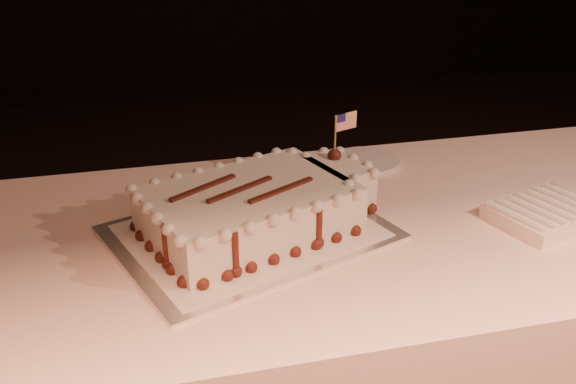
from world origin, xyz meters
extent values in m
cube|color=#FFD5C5|center=(0.00, 0.60, 0.38)|extent=(2.40, 0.80, 0.75)
cube|color=white|center=(-0.36, 0.60, 0.75)|extent=(0.63, 0.55, 0.01)
cube|color=silver|center=(-0.36, 0.60, 0.76)|extent=(0.56, 0.49, 0.00)
cube|color=silver|center=(-0.36, 0.60, 0.81)|extent=(0.46, 0.38, 0.09)
cube|color=silver|center=(-0.15, 0.68, 0.81)|extent=(0.14, 0.17, 0.09)
sphere|color=#531D14|center=(-0.48, 0.42, 0.77)|extent=(0.02, 0.02, 0.02)
sphere|color=#531D14|center=(-0.43, 0.43, 0.77)|extent=(0.02, 0.02, 0.02)
sphere|color=#531D14|center=(-0.39, 0.45, 0.77)|extent=(0.02, 0.02, 0.02)
sphere|color=#531D14|center=(-0.34, 0.47, 0.77)|extent=(0.02, 0.02, 0.02)
sphere|color=#531D14|center=(-0.30, 0.48, 0.77)|extent=(0.02, 0.02, 0.02)
sphere|color=#531D14|center=(-0.25, 0.50, 0.77)|extent=(0.02, 0.02, 0.02)
sphere|color=#531D14|center=(-0.21, 0.52, 0.77)|extent=(0.02, 0.02, 0.02)
sphere|color=#531D14|center=(-0.16, 0.53, 0.77)|extent=(0.02, 0.02, 0.02)
sphere|color=#531D14|center=(-0.16, 0.57, 0.77)|extent=(0.02, 0.02, 0.02)
sphere|color=#531D14|center=(-0.14, 0.60, 0.77)|extent=(0.02, 0.02, 0.02)
sphere|color=#531D14|center=(-0.09, 0.62, 0.77)|extent=(0.02, 0.02, 0.02)
sphere|color=#531D14|center=(-0.09, 0.66, 0.77)|extent=(0.02, 0.02, 0.02)
sphere|color=#531D14|center=(-0.11, 0.70, 0.77)|extent=(0.02, 0.02, 0.02)
sphere|color=#531D14|center=(-0.13, 0.75, 0.77)|extent=(0.02, 0.02, 0.02)
sphere|color=#531D14|center=(-0.16, 0.75, 0.77)|extent=(0.02, 0.02, 0.02)
sphere|color=#531D14|center=(-0.21, 0.74, 0.77)|extent=(0.02, 0.02, 0.02)
sphere|color=#531D14|center=(-0.23, 0.76, 0.77)|extent=(0.02, 0.02, 0.02)
sphere|color=#531D14|center=(-0.27, 0.77, 0.77)|extent=(0.02, 0.02, 0.02)
sphere|color=#531D14|center=(-0.31, 0.76, 0.77)|extent=(0.02, 0.02, 0.02)
sphere|color=#531D14|center=(-0.36, 0.74, 0.77)|extent=(0.02, 0.02, 0.02)
sphere|color=#531D14|center=(-0.40, 0.72, 0.77)|extent=(0.02, 0.02, 0.02)
sphere|color=#531D14|center=(-0.45, 0.71, 0.77)|extent=(0.02, 0.02, 0.02)
sphere|color=#531D14|center=(-0.50, 0.69, 0.77)|extent=(0.02, 0.02, 0.02)
sphere|color=#531D14|center=(-0.54, 0.67, 0.77)|extent=(0.02, 0.02, 0.02)
sphere|color=#531D14|center=(-0.59, 0.66, 0.77)|extent=(0.02, 0.02, 0.02)
sphere|color=#531D14|center=(-0.58, 0.62, 0.77)|extent=(0.02, 0.02, 0.02)
sphere|color=#531D14|center=(-0.56, 0.57, 0.77)|extent=(0.02, 0.02, 0.02)
sphere|color=#531D14|center=(-0.54, 0.52, 0.77)|extent=(0.02, 0.02, 0.02)
sphere|color=#531D14|center=(-0.53, 0.48, 0.77)|extent=(0.02, 0.02, 0.02)
sphere|color=#531D14|center=(-0.51, 0.43, 0.77)|extent=(0.02, 0.02, 0.02)
sphere|color=silver|center=(-0.48, 0.42, 0.85)|extent=(0.02, 0.02, 0.02)
sphere|color=silver|center=(-0.43, 0.43, 0.85)|extent=(0.02, 0.02, 0.02)
sphere|color=silver|center=(-0.39, 0.45, 0.85)|extent=(0.02, 0.02, 0.02)
sphere|color=silver|center=(-0.34, 0.47, 0.85)|extent=(0.02, 0.02, 0.02)
sphere|color=silver|center=(-0.30, 0.48, 0.85)|extent=(0.02, 0.02, 0.02)
sphere|color=silver|center=(-0.25, 0.50, 0.85)|extent=(0.02, 0.02, 0.02)
sphere|color=silver|center=(-0.21, 0.52, 0.85)|extent=(0.02, 0.02, 0.02)
sphere|color=silver|center=(-0.16, 0.53, 0.85)|extent=(0.02, 0.02, 0.02)
sphere|color=silver|center=(-0.16, 0.57, 0.85)|extent=(0.02, 0.02, 0.02)
sphere|color=silver|center=(-0.14, 0.60, 0.85)|extent=(0.02, 0.02, 0.02)
sphere|color=silver|center=(-0.09, 0.62, 0.85)|extent=(0.02, 0.02, 0.02)
sphere|color=silver|center=(-0.09, 0.66, 0.85)|extent=(0.02, 0.02, 0.02)
sphere|color=silver|center=(-0.11, 0.70, 0.85)|extent=(0.02, 0.02, 0.02)
sphere|color=silver|center=(-0.13, 0.75, 0.85)|extent=(0.02, 0.02, 0.02)
sphere|color=silver|center=(-0.16, 0.75, 0.85)|extent=(0.02, 0.02, 0.02)
sphere|color=silver|center=(-0.21, 0.74, 0.85)|extent=(0.02, 0.02, 0.02)
sphere|color=silver|center=(-0.23, 0.76, 0.85)|extent=(0.02, 0.02, 0.02)
sphere|color=silver|center=(-0.27, 0.77, 0.85)|extent=(0.02, 0.02, 0.02)
sphere|color=silver|center=(-0.31, 0.76, 0.85)|extent=(0.02, 0.02, 0.02)
sphere|color=silver|center=(-0.36, 0.74, 0.85)|extent=(0.02, 0.02, 0.02)
sphere|color=silver|center=(-0.40, 0.72, 0.85)|extent=(0.02, 0.02, 0.02)
sphere|color=silver|center=(-0.45, 0.71, 0.85)|extent=(0.02, 0.02, 0.02)
sphere|color=silver|center=(-0.50, 0.69, 0.85)|extent=(0.02, 0.02, 0.02)
sphere|color=silver|center=(-0.54, 0.67, 0.85)|extent=(0.02, 0.02, 0.02)
sphere|color=silver|center=(-0.59, 0.66, 0.85)|extent=(0.02, 0.02, 0.02)
sphere|color=silver|center=(-0.58, 0.62, 0.85)|extent=(0.02, 0.02, 0.02)
sphere|color=silver|center=(-0.56, 0.57, 0.85)|extent=(0.02, 0.02, 0.02)
sphere|color=silver|center=(-0.54, 0.52, 0.85)|extent=(0.02, 0.02, 0.02)
sphere|color=silver|center=(-0.53, 0.48, 0.85)|extent=(0.02, 0.02, 0.02)
sphere|color=silver|center=(-0.51, 0.43, 0.85)|extent=(0.02, 0.02, 0.02)
cylinder|color=#531D14|center=(-0.42, 0.44, 0.81)|extent=(0.01, 0.01, 0.09)
sphere|color=#531D14|center=(-0.42, 0.44, 0.77)|extent=(0.02, 0.02, 0.02)
cylinder|color=#531D14|center=(-0.25, 0.50, 0.81)|extent=(0.01, 0.01, 0.09)
sphere|color=#531D14|center=(-0.25, 0.50, 0.77)|extent=(0.02, 0.02, 0.02)
cylinder|color=#531D14|center=(-0.15, 0.60, 0.81)|extent=(0.01, 0.01, 0.09)
sphere|color=#531D14|center=(-0.15, 0.60, 0.77)|extent=(0.02, 0.02, 0.02)
cylinder|color=#531D14|center=(-0.12, 0.73, 0.81)|extent=(0.01, 0.01, 0.09)
sphere|color=#531D14|center=(-0.12, 0.73, 0.77)|extent=(0.02, 0.02, 0.02)
cylinder|color=#531D14|center=(-0.24, 0.78, 0.81)|extent=(0.01, 0.01, 0.09)
sphere|color=#531D14|center=(-0.24, 0.78, 0.77)|extent=(0.02, 0.02, 0.02)
cylinder|color=#531D14|center=(-0.41, 0.72, 0.81)|extent=(0.01, 0.01, 0.09)
sphere|color=#531D14|center=(-0.41, 0.72, 0.77)|extent=(0.02, 0.02, 0.02)
cylinder|color=#531D14|center=(-0.58, 0.66, 0.81)|extent=(0.01, 0.01, 0.09)
sphere|color=#531D14|center=(-0.58, 0.66, 0.77)|extent=(0.02, 0.02, 0.02)
cylinder|color=#531D14|center=(-0.53, 0.50, 0.81)|extent=(0.01, 0.01, 0.09)
sphere|color=#531D14|center=(-0.53, 0.50, 0.77)|extent=(0.02, 0.02, 0.02)
cube|color=#531D14|center=(-0.45, 0.62, 0.86)|extent=(0.14, 0.09, 0.01)
cube|color=#531D14|center=(-0.38, 0.59, 0.86)|extent=(0.14, 0.09, 0.01)
cube|color=#531D14|center=(-0.30, 0.57, 0.86)|extent=(0.15, 0.08, 0.01)
sphere|color=#531D14|center=(-0.15, 0.71, 0.86)|extent=(0.03, 0.03, 0.03)
cylinder|color=#AB8A49|center=(-0.15, 0.71, 0.90)|extent=(0.00, 0.00, 0.11)
cube|color=#F14622|center=(-0.13, 0.72, 0.93)|extent=(0.05, 0.02, 0.04)
cube|color=navy|center=(-0.14, 0.71, 0.94)|extent=(0.02, 0.01, 0.02)
cube|color=white|center=(0.26, 0.51, 0.77)|extent=(0.27, 0.23, 0.03)
cube|color=silver|center=(0.16, 0.48, 0.78)|extent=(0.06, 0.14, 0.01)
cube|color=silver|center=(0.19, 0.49, 0.78)|extent=(0.06, 0.14, 0.01)
cube|color=silver|center=(0.22, 0.50, 0.78)|extent=(0.06, 0.14, 0.01)
cube|color=silver|center=(0.25, 0.51, 0.78)|extent=(0.06, 0.14, 0.01)
cube|color=silver|center=(0.27, 0.52, 0.78)|extent=(0.06, 0.14, 0.01)
cube|color=silver|center=(0.30, 0.53, 0.78)|extent=(0.06, 0.14, 0.01)
cube|color=silver|center=(0.33, 0.54, 0.78)|extent=(0.06, 0.14, 0.01)
cylinder|color=silver|center=(-0.01, 0.89, 0.76)|extent=(0.17, 0.17, 0.01)
camera|label=1|loc=(-0.55, -0.52, 1.40)|focal=40.00mm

